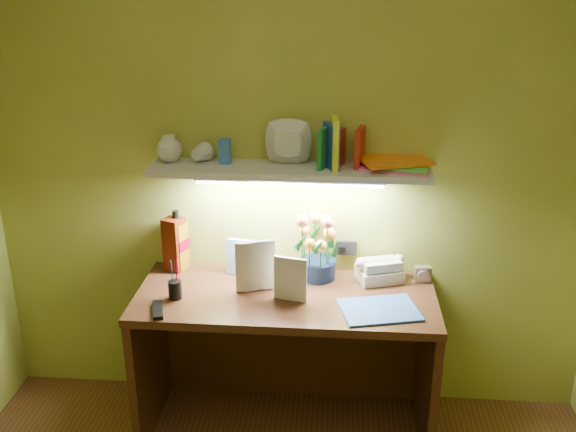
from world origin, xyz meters
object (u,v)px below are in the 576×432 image
object	(u,v)px
telephone	(380,268)
whisky_bottle	(177,240)
flower_bouquet	(318,248)
desk_clock	(423,274)
desk	(286,362)

from	to	relation	value
telephone	whisky_bottle	size ratio (longest dim) A/B	0.67
flower_bouquet	whisky_bottle	bearing A→B (deg)	176.21
desk_clock	whisky_bottle	size ratio (longest dim) A/B	0.25
desk	desk_clock	bearing A→B (deg)	16.00
telephone	whisky_bottle	world-z (taller)	whisky_bottle
desk_clock	whisky_bottle	bearing A→B (deg)	171.72
desk_clock	desk	bearing A→B (deg)	-169.88
telephone	desk_clock	bearing A→B (deg)	-18.24
desk	desk_clock	xyz separation A→B (m)	(0.65, 0.19, 0.41)
whisky_bottle	flower_bouquet	bearing A→B (deg)	-3.79
flower_bouquet	telephone	world-z (taller)	flower_bouquet
telephone	desk	bearing A→B (deg)	-175.34
desk	whisky_bottle	distance (m)	0.81
whisky_bottle	telephone	bearing A→B (deg)	-2.90
whisky_bottle	desk_clock	bearing A→B (deg)	-2.40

